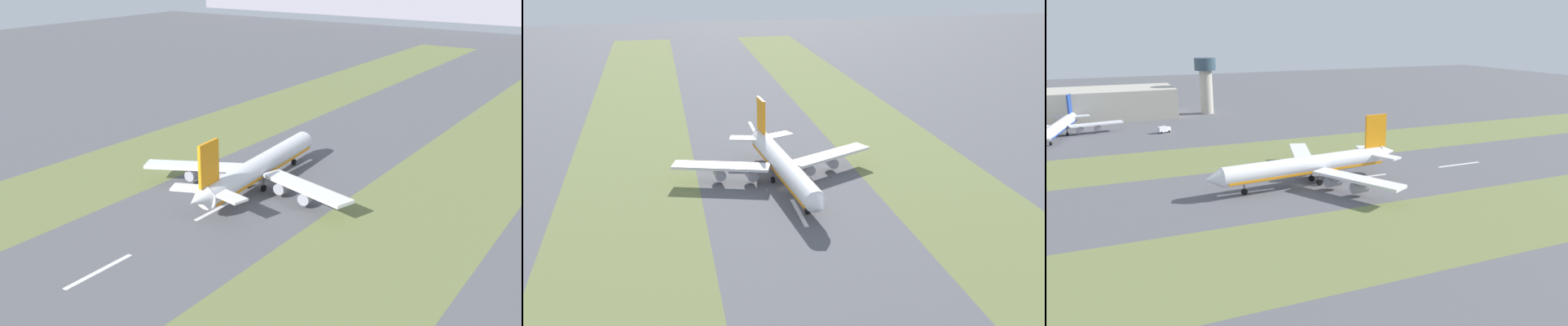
% 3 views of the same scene
% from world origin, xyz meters
% --- Properties ---
extents(ground_plane, '(800.00, 800.00, 0.00)m').
position_xyz_m(ground_plane, '(0.00, 0.00, 0.00)').
color(ground_plane, '#56565B').
extents(grass_median_west, '(40.00, 600.00, 0.01)m').
position_xyz_m(grass_median_west, '(-45.00, 0.00, 0.00)').
color(grass_median_west, olive).
rests_on(grass_median_west, ground).
extents(grass_median_east, '(40.00, 600.00, 0.01)m').
position_xyz_m(grass_median_east, '(45.00, 0.00, 0.00)').
color(grass_median_east, olive).
rests_on(grass_median_east, ground).
extents(centreline_dash_near, '(1.20, 18.00, 0.01)m').
position_xyz_m(centreline_dash_near, '(0.00, -62.74, 0.01)').
color(centreline_dash_near, silver).
rests_on(centreline_dash_near, ground).
extents(centreline_dash_mid, '(1.20, 18.00, 0.01)m').
position_xyz_m(centreline_dash_mid, '(0.00, -22.74, 0.01)').
color(centreline_dash_mid, silver).
rests_on(centreline_dash_mid, ground).
extents(centreline_dash_far, '(1.20, 18.00, 0.01)m').
position_xyz_m(centreline_dash_far, '(0.00, 17.26, 0.01)').
color(centreline_dash_far, silver).
rests_on(centreline_dash_far, ground).
extents(airplane_main_jet, '(63.87, 67.22, 20.20)m').
position_xyz_m(airplane_main_jet, '(0.18, -4.63, 6.02)').
color(airplane_main_jet, white).
rests_on(airplane_main_jet, ground).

